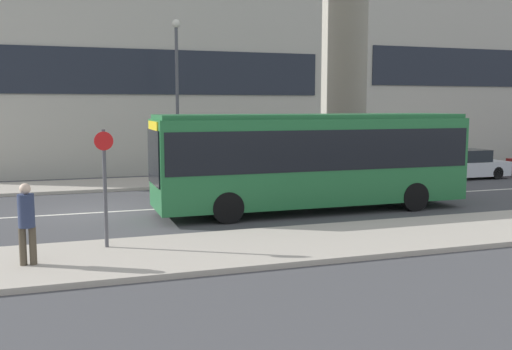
% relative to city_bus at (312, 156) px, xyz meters
% --- Properties ---
extents(ground_plane, '(120.00, 120.00, 0.00)m').
position_rel_city_bus_xyz_m(ground_plane, '(-6.77, 1.94, -1.85)').
color(ground_plane, '#444447').
extents(sidewalk_near, '(44.00, 3.50, 0.13)m').
position_rel_city_bus_xyz_m(sidewalk_near, '(-6.77, -4.31, -1.79)').
color(sidewalk_near, '#B2A899').
rests_on(sidewalk_near, ground_plane).
extents(sidewalk_far, '(44.00, 3.50, 0.13)m').
position_rel_city_bus_xyz_m(sidewalk_far, '(-6.77, 8.19, -1.79)').
color(sidewalk_far, '#B2A899').
rests_on(sidewalk_far, ground_plane).
extents(lane_centerline, '(41.80, 0.16, 0.01)m').
position_rel_city_bus_xyz_m(lane_centerline, '(-6.77, 1.94, -1.85)').
color(lane_centerline, silver).
rests_on(lane_centerline, ground_plane).
extents(city_bus, '(10.47, 2.46, 3.22)m').
position_rel_city_bus_xyz_m(city_bus, '(0.00, 0.00, 0.00)').
color(city_bus, '#236B38').
rests_on(city_bus, ground_plane).
extents(parked_car_0, '(4.52, 1.70, 1.29)m').
position_rel_city_bus_xyz_m(parked_car_0, '(5.41, 5.26, -1.24)').
color(parked_car_0, navy).
rests_on(parked_car_0, ground_plane).
extents(parked_car_1, '(4.09, 1.69, 1.40)m').
position_rel_city_bus_xyz_m(parked_car_1, '(10.45, 5.48, -1.20)').
color(parked_car_1, silver).
rests_on(parked_car_1, ground_plane).
extents(pedestrian_near_stop, '(0.35, 0.34, 1.75)m').
position_rel_city_bus_xyz_m(pedestrian_near_stop, '(-8.57, -4.47, -0.72)').
color(pedestrian_near_stop, '#4C4233').
rests_on(pedestrian_near_stop, sidewalk_near).
extents(bus_stop_sign, '(0.44, 0.12, 2.82)m').
position_rel_city_bus_xyz_m(bus_stop_sign, '(-6.88, -3.42, -0.08)').
color(bus_stop_sign, '#4C4C51').
rests_on(bus_stop_sign, sidewalk_near).
extents(street_lamp, '(0.36, 0.36, 7.02)m').
position_rel_city_bus_xyz_m(street_lamp, '(-3.06, 7.49, 2.55)').
color(street_lamp, '#4C4C51').
rests_on(street_lamp, sidewalk_far).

